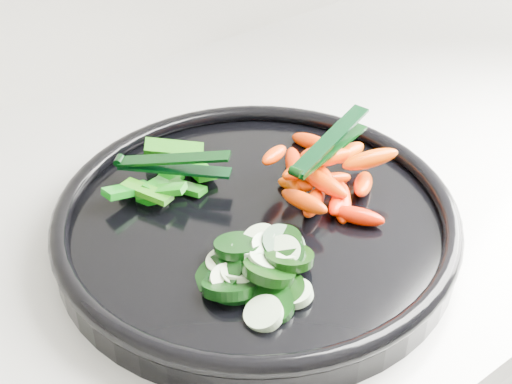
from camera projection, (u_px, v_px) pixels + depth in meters
counter at (357, 372)px, 1.13m from camera, size 2.02×0.62×0.93m
veggie_tray at (256, 222)px, 0.66m from camera, size 0.41×0.41×0.04m
cucumber_pile at (255, 269)px, 0.59m from camera, size 0.12×0.12×0.04m
carrot_pile at (326, 177)px, 0.68m from camera, size 0.13×0.17×0.06m
pepper_pile at (168, 178)px, 0.69m from camera, size 0.13×0.10×0.04m
tong_carrot at (328, 146)px, 0.67m from camera, size 0.11×0.04×0.02m
tong_pepper at (170, 164)px, 0.68m from camera, size 0.09×0.09×0.02m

